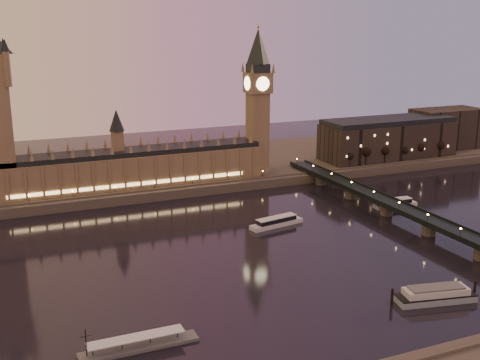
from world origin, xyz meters
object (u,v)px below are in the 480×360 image
object	(u,v)px
cruise_boat_a	(276,222)
cruise_boat_b	(395,203)
pontoon_pier	(139,345)
moored_barge	(436,295)

from	to	relation	value
cruise_boat_a	cruise_boat_b	world-z (taller)	cruise_boat_a
pontoon_pier	cruise_boat_a	bearing A→B (deg)	43.58
cruise_boat_b	moored_barge	size ratio (longest dim) A/B	0.76
cruise_boat_a	moored_barge	bearing A→B (deg)	-91.46
cruise_boat_b	moored_barge	xyz separation A→B (m)	(-66.90, -114.54, 0.68)
pontoon_pier	moored_barge	bearing A→B (deg)	-5.62
cruise_boat_b	pontoon_pier	distance (m)	214.95
cruise_boat_a	moored_barge	size ratio (longest dim) A/B	0.89
cruise_boat_b	moored_barge	bearing A→B (deg)	-116.95
cruise_boat_b	moored_barge	distance (m)	132.65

